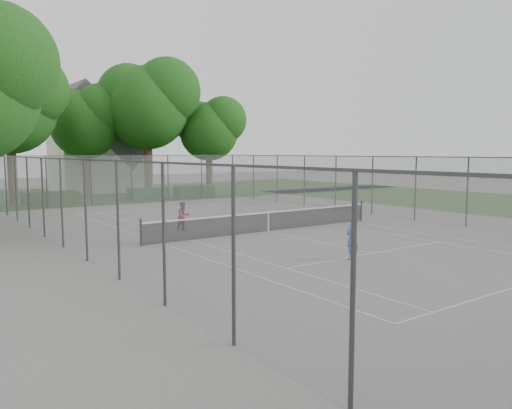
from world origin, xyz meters
TOP-DOWN VIEW (x-y plane):
  - ground at (0.00, 0.00)m, footprint 120.00×120.00m
  - grass_far at (0.00, 26.00)m, footprint 60.00×20.00m
  - grass_right at (22.00, 0.00)m, footprint 16.00×40.00m
  - court_markings at (0.00, 0.00)m, footprint 11.03×23.83m
  - tennis_net at (0.00, 0.00)m, footprint 12.87×0.10m
  - perimeter_fence at (0.00, 0.00)m, footprint 18.08×34.08m
  - tree_far_left at (-7.36, 20.74)m, footprint 7.51×6.86m
  - tree_far_midleft at (-0.86, 24.74)m, footprint 6.66×6.08m
  - tree_far_midright at (3.83, 22.35)m, footprint 8.27×7.55m
  - tree_far_right at (9.30, 21.23)m, footprint 6.14×5.61m
  - hedge_left at (-5.41, 18.39)m, footprint 3.87×1.16m
  - hedge_mid at (1.73, 18.14)m, footprint 3.10×0.89m
  - hedge_right at (5.85, 18.03)m, footprint 3.28×1.20m
  - house at (1.58, 28.86)m, footprint 8.14×6.31m
  - girl_player at (-1.37, -6.69)m, footprint 0.60×0.43m
  - woman_player at (-3.18, 2.51)m, footprint 0.76×0.64m

SIDE VIEW (x-z plane):
  - ground at x=0.00m, z-range 0.00..0.00m
  - grass_far at x=0.00m, z-range 0.00..0.00m
  - grass_right at x=22.00m, z-range 0.00..0.00m
  - court_markings at x=0.00m, z-range 0.00..0.01m
  - hedge_left at x=-5.41m, z-range 0.00..0.97m
  - hedge_mid at x=1.73m, z-range 0.00..0.97m
  - hedge_right at x=5.85m, z-range 0.00..0.98m
  - tennis_net at x=0.00m, z-range -0.04..1.06m
  - woman_player at x=-3.18m, z-range 0.00..1.41m
  - girl_player at x=-1.37m, z-range 0.00..1.56m
  - perimeter_fence at x=0.00m, z-range 0.05..3.57m
  - house at x=1.58m, z-range -0.99..9.15m
  - tree_far_right at x=9.30m, z-range 1.65..10.48m
  - tree_far_midleft at x=-0.86m, z-range 1.79..11.36m
  - tree_far_left at x=-7.36m, z-range 2.02..12.82m
  - tree_far_midright at x=3.83m, z-range 2.23..14.11m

